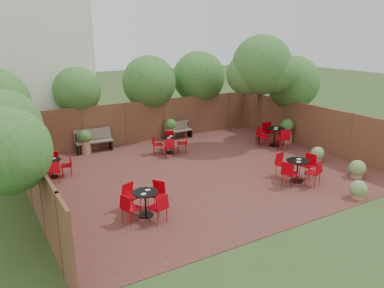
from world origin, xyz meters
TOP-DOWN VIEW (x-y plane):
  - ground at (0.00, 0.00)m, footprint 80.00×80.00m
  - courtyard_paving at (0.00, 0.00)m, footprint 12.00×10.00m
  - fence_back at (0.00, 5.00)m, footprint 12.00×0.08m
  - fence_left at (-6.00, 0.00)m, footprint 0.08×10.00m
  - fence_right at (6.00, 0.00)m, footprint 0.08×10.00m
  - neighbour_building at (-4.50, 8.00)m, footprint 5.00×4.00m
  - overhang_foliage at (-0.51, 3.46)m, footprint 15.79×10.68m
  - courtyard_tree at (4.28, 1.72)m, footprint 2.82×2.72m
  - park_bench_left at (-2.72, 4.63)m, footprint 1.66×0.61m
  - park_bench_right at (1.57, 4.62)m, footprint 1.40×0.48m
  - bistro_tables at (0.49, 0.09)m, footprint 11.40×6.86m
  - planters at (-0.32, 3.50)m, footprint 11.93×4.07m
  - low_shrubs at (4.21, -3.17)m, footprint 2.31×3.78m

SIDE VIEW (x-z plane):
  - ground at x=0.00m, z-range 0.00..0.00m
  - courtyard_paving at x=0.00m, z-range 0.00..0.02m
  - low_shrubs at x=4.21m, z-range -0.01..0.64m
  - park_bench_right at x=1.57m, z-range 0.03..0.89m
  - bistro_tables at x=0.49m, z-range -0.02..0.95m
  - park_bench_left at x=-2.72m, z-range 0.03..1.04m
  - planters at x=-0.32m, z-range 0.03..1.20m
  - fence_back at x=0.00m, z-range 0.00..2.00m
  - fence_left at x=-6.00m, z-range 0.00..2.00m
  - fence_right at x=6.00m, z-range 0.00..2.00m
  - overhang_foliage at x=-0.51m, z-range 1.36..4.13m
  - courtyard_tree at x=4.28m, z-range 1.06..6.12m
  - neighbour_building at x=-4.50m, z-range 0.00..8.00m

